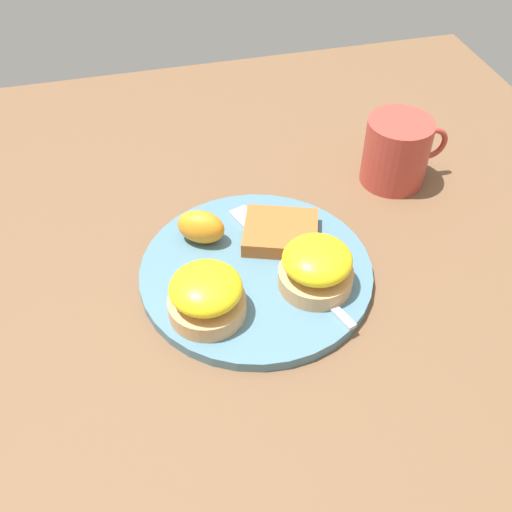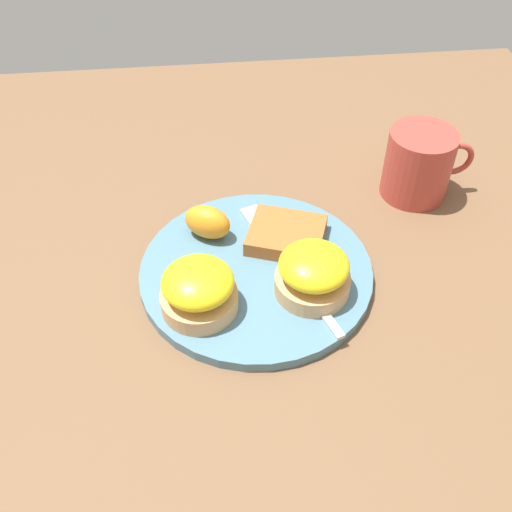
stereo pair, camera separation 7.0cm
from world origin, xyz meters
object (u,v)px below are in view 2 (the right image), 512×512
Objects in this scene: sandwich_benedict_left at (198,290)px; orange_wedge at (207,222)px; fork at (283,257)px; sandwich_benedict_right at (313,273)px; hashbrown_patty at (286,235)px; cup at (419,164)px.

sandwich_benedict_left reaches higher than orange_wedge.
sandwich_benedict_right is at bearing -65.02° from fork.
sandwich_benedict_right is at bearing -78.52° from hashbrown_patty.
sandwich_benedict_right is 0.71× the size of cup.
sandwich_benedict_left is 0.13m from fork.
sandwich_benedict_left is 1.00× the size of sandwich_benedict_right.
sandwich_benedict_right is 0.38× the size of fork.
fork is at bearing -104.25° from hashbrown_patty.
sandwich_benedict_left is at bearing -148.06° from cup.
cup is (0.19, 0.09, 0.02)m from hashbrown_patty.
hashbrown_patty is at bearing 75.75° from fork.
hashbrown_patty is at bearing 101.48° from sandwich_benedict_right.
hashbrown_patty is 0.40× the size of fork.
orange_wedge is 0.30m from cup.
sandwich_benedict_right is at bearing -134.53° from cup.
sandwich_benedict_left is at bearing -147.90° from fork.
fork is 1.89× the size of cup.
hashbrown_patty reaches higher than fork.
hashbrown_patty is 0.03m from fork.
sandwich_benedict_right is at bearing 4.92° from sandwich_benedict_left.
orange_wedge reaches higher than hashbrown_patty.
orange_wedge is (0.02, 0.12, -0.01)m from sandwich_benedict_left.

